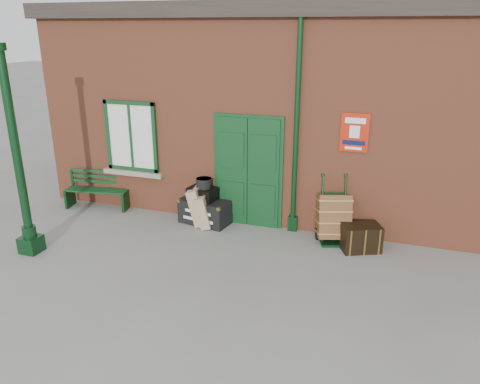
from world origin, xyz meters
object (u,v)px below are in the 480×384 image
at_px(bench, 98,188).
at_px(houdini_trunk, 205,211).
at_px(dark_trunk, 361,238).
at_px(porter_trolley, 333,217).

relative_size(bench, houdini_trunk, 1.43).
bearing_deg(bench, houdini_trunk, -11.19).
bearing_deg(dark_trunk, bench, 152.13).
relative_size(houdini_trunk, porter_trolley, 0.82).
xyz_separation_m(bench, dark_trunk, (5.77, -0.33, -0.19)).
relative_size(houdini_trunk, dark_trunk, 1.50).
distance_m(porter_trolley, dark_trunk, 0.64).
xyz_separation_m(porter_trolley, dark_trunk, (0.54, -0.24, -0.24)).
xyz_separation_m(bench, houdini_trunk, (2.62, -0.07, -0.18)).
distance_m(bench, houdini_trunk, 2.62).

